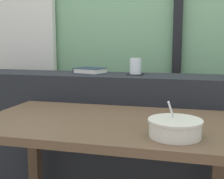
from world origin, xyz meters
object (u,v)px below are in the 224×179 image
at_px(coaster_square, 135,74).
at_px(juice_glass, 135,66).
at_px(soup_bowl, 175,128).
at_px(breakfast_table, 106,145).
at_px(closed_book, 90,71).

height_order(coaster_square, juice_glass, juice_glass).
relative_size(juice_glass, soup_bowl, 0.50).
relative_size(breakfast_table, closed_book, 5.23).
distance_m(coaster_square, soup_bowl, 0.82).
xyz_separation_m(juice_glass, soup_bowl, (0.28, -0.76, -0.17)).
bearing_deg(breakfast_table, soup_bowl, -28.22).
height_order(closed_book, soup_bowl, closed_book).
xyz_separation_m(coaster_square, closed_book, (-0.31, 0.02, 0.02)).
bearing_deg(coaster_square, closed_book, 176.32).
xyz_separation_m(breakfast_table, juice_glass, (0.03, 0.59, 0.32)).
bearing_deg(soup_bowl, coaster_square, 110.59).
relative_size(juice_glass, closed_book, 0.46).
xyz_separation_m(coaster_square, juice_glass, (-0.00, 0.00, 0.05)).
distance_m(juice_glass, soup_bowl, 0.83).
bearing_deg(coaster_square, breakfast_table, -93.06).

